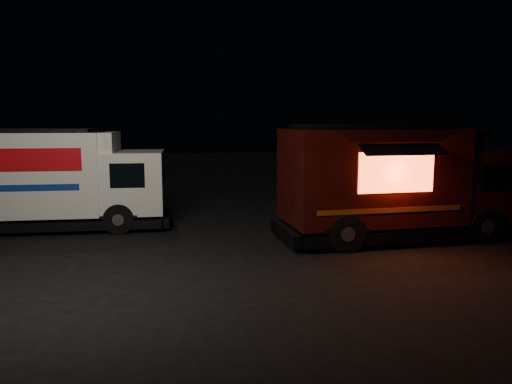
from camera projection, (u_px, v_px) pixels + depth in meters
name	position (u px, v px, depth m)	size (l,w,h in m)	color
ground	(187.00, 251.00, 13.06)	(80.00, 80.00, 0.00)	black
white_truck	(57.00, 179.00, 15.58)	(6.92, 2.36, 3.14)	silver
red_truck	(400.00, 182.00, 14.32)	(7.04, 2.59, 3.28)	#3A0D0A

